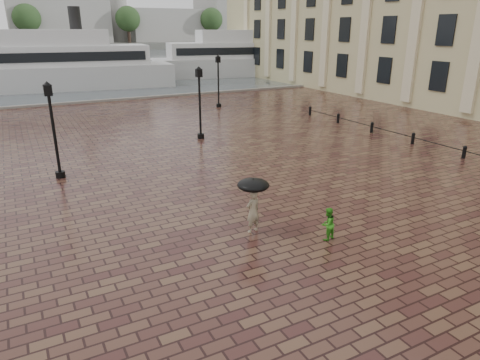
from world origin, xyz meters
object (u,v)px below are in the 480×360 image
object	(u,v)px
street_lamps	(116,100)
adult_pedestrian	(253,211)
child_pedestrian	(328,224)
ferry_far	(242,57)
ferry_near	(50,65)

from	to	relation	value
street_lamps	adult_pedestrian	world-z (taller)	street_lamps
adult_pedestrian	child_pedestrian	size ratio (longest dim) A/B	1.35
ferry_far	ferry_near	bearing A→B (deg)	-163.14
adult_pedestrian	ferry_far	xyz separation A→B (m)	(24.35, 46.20, 1.89)
adult_pedestrian	child_pedestrian	bearing A→B (deg)	127.75
child_pedestrian	ferry_near	size ratio (longest dim) A/B	0.04
adult_pedestrian	ferry_near	world-z (taller)	ferry_near
street_lamps	ferry_near	bearing A→B (deg)	93.38
adult_pedestrian	ferry_far	world-z (taller)	ferry_far
ferry_far	child_pedestrian	bearing A→B (deg)	-104.77
adult_pedestrian	ferry_near	bearing A→B (deg)	-98.00
child_pedestrian	ferry_near	bearing A→B (deg)	-95.61
adult_pedestrian	ferry_far	bearing A→B (deg)	-128.93
adult_pedestrian	street_lamps	bearing A→B (deg)	-98.38
ferry_near	ferry_far	distance (m)	26.89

